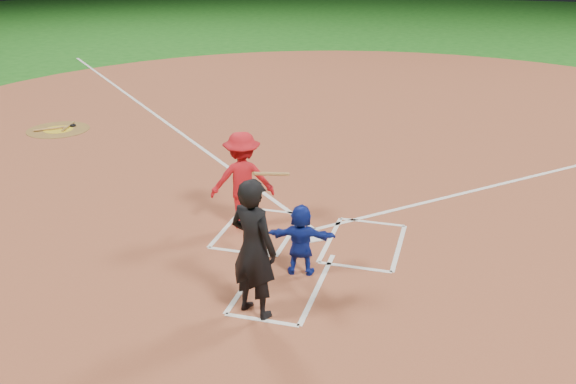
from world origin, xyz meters
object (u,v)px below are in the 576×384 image
(on_deck_circle, at_px, (58,130))
(catcher, at_px, (301,240))
(umpire, at_px, (253,248))
(home_plate, at_px, (310,236))
(batter_at_plate, at_px, (242,180))

(on_deck_circle, bearing_deg, catcher, -34.79)
(on_deck_circle, relative_size, umpire, 0.83)
(home_plate, xyz_separation_m, umpire, (-0.16, -2.63, 1.02))
(umpire, height_order, batter_at_plate, umpire)
(batter_at_plate, bearing_deg, home_plate, -5.66)
(home_plate, bearing_deg, catcher, 97.55)
(on_deck_circle, xyz_separation_m, catcher, (8.56, -5.95, 0.58))
(batter_at_plate, bearing_deg, umpire, -67.28)
(catcher, bearing_deg, batter_at_plate, -53.20)
(catcher, distance_m, batter_at_plate, 2.10)
(on_deck_circle, bearing_deg, batter_at_plate, -32.45)
(umpire, distance_m, batter_at_plate, 3.00)
(on_deck_circle, relative_size, batter_at_plate, 0.94)
(on_deck_circle, xyz_separation_m, umpire, (8.23, -7.26, 1.02))
(home_plate, relative_size, batter_at_plate, 0.33)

